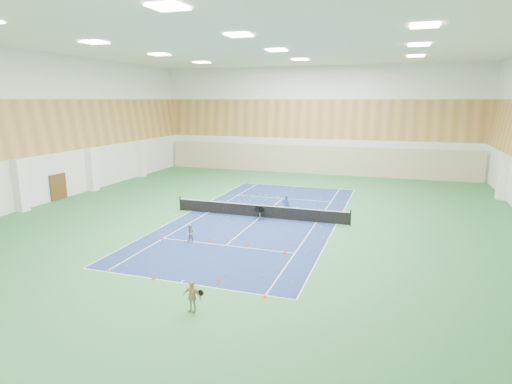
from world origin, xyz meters
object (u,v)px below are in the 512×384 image
at_px(tennis_net, 260,210).
at_px(child_apron, 192,296).
at_px(coach, 286,206).
at_px(child_court, 191,234).
at_px(ball_cart, 259,214).

distance_m(tennis_net, child_apron, 14.24).
height_order(coach, child_apron, coach).
distance_m(child_court, ball_cart, 6.37).
relative_size(coach, ball_cart, 1.71).
distance_m(tennis_net, ball_cart, 0.63).
bearing_deg(tennis_net, child_court, -108.65).
bearing_deg(ball_cart, tennis_net, 129.07).
xyz_separation_m(child_court, child_apron, (3.94, -7.62, 0.11)).
xyz_separation_m(child_apron, ball_cart, (-1.58, 13.53, -0.19)).
distance_m(coach, child_court, 8.48).
distance_m(tennis_net, coach, 1.98).
relative_size(child_court, child_apron, 0.83).
height_order(child_court, ball_cart, child_court).
xyz_separation_m(child_court, ball_cart, (2.36, 5.91, -0.08)).
xyz_separation_m(coach, child_apron, (0.07, -15.17, -0.13)).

